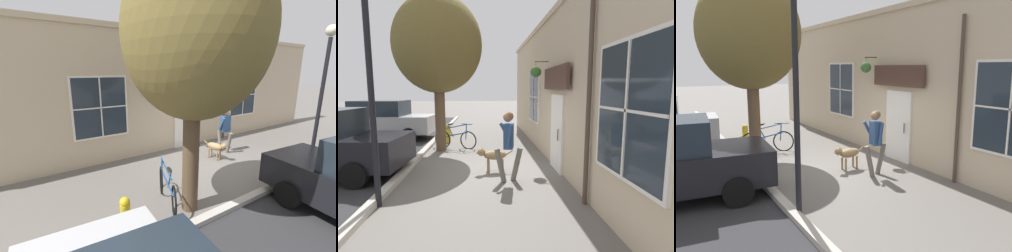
{
  "view_description": "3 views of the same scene",
  "coord_description": "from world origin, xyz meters",
  "views": [
    {
      "loc": [
        5.03,
        -5.32,
        3.12
      ],
      "look_at": [
        -0.58,
        -1.63,
        1.45
      ],
      "focal_mm": 24.0,
      "sensor_mm": 36.0,
      "label": 1
    },
    {
      "loc": [
        -0.17,
        7.29,
        2.24
      ],
      "look_at": [
        -0.77,
        -0.05,
        1.21
      ],
      "focal_mm": 28.0,
      "sensor_mm": 36.0,
      "label": 2
    },
    {
      "loc": [
        4.08,
        7.82,
        2.8
      ],
      "look_at": [
        0.02,
        0.79,
        1.33
      ],
      "focal_mm": 35.0,
      "sensor_mm": 36.0,
      "label": 3
    }
  ],
  "objects": [
    {
      "name": "street_lamp",
      "position": [
        1.89,
        2.31,
        2.9
      ],
      "size": [
        0.32,
        0.32,
        4.38
      ],
      "color": "black",
      "rests_on": "ground_plane"
    },
    {
      "name": "ground_plane",
      "position": [
        0.0,
        0.0,
        0.0
      ],
      "size": [
        90.0,
        90.0,
        0.0
      ],
      "primitive_type": "plane",
      "color": "#66605B"
    },
    {
      "name": "leaning_bicycle",
      "position": [
        0.95,
        -2.67,
        0.38
      ],
      "size": [
        1.64,
        0.65,
        1.01
      ],
      "color": "black",
      "rests_on": "ground_plane"
    },
    {
      "name": "storefront_facade",
      "position": [
        -2.34,
        0.01,
        2.3
      ],
      "size": [
        0.95,
        18.0,
        4.58
      ],
      "color": "#C6B293",
      "rests_on": "ground_plane"
    },
    {
      "name": "fire_hydrant",
      "position": [
        1.39,
        -3.92,
        0.4
      ],
      "size": [
        0.34,
        0.2,
        0.77
      ],
      "color": "gold",
      "rests_on": "ground_plane"
    },
    {
      "name": "dog_on_leash",
      "position": [
        -0.38,
        0.3,
        0.46
      ],
      "size": [
        1.04,
        0.36,
        0.7
      ],
      "color": "#997A51",
      "rests_on": "ground_plane"
    },
    {
      "name": "pedestrian_walking",
      "position": [
        -0.74,
        1.1,
        1.03
      ],
      "size": [
        0.73,
        0.61,
        1.72
      ],
      "color": "#6B665B",
      "rests_on": "ground_plane"
    },
    {
      "name": "street_tree_by_curb",
      "position": [
        1.45,
        -2.37,
        3.74
      ],
      "size": [
        3.1,
        2.79,
        5.53
      ],
      "color": "brown",
      "rests_on": "ground_plane"
    }
  ]
}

